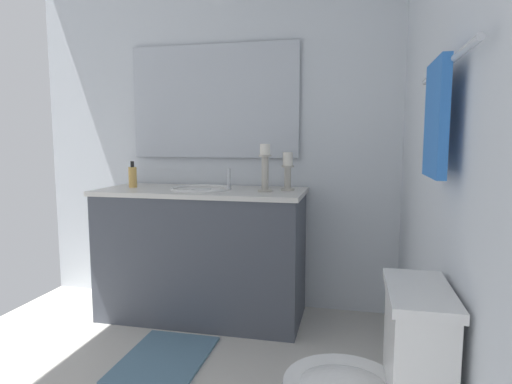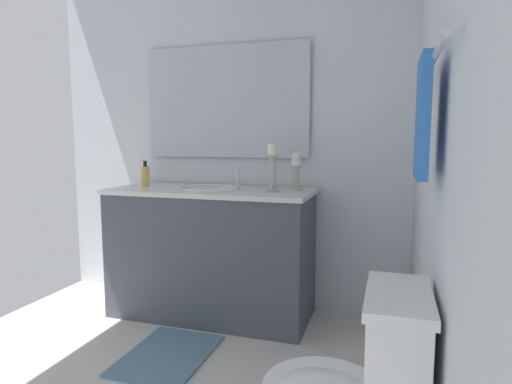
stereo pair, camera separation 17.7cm
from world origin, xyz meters
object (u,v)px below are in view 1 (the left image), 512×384
object	(u,v)px
towel_near_vanity	(436,119)
bath_mat	(164,359)
candle_holder_tall	(288,170)
vanity_cabinet	(202,253)
towel_bar	(445,66)
soap_bottle	(133,177)
mirror	(214,102)
sink_basin	(202,195)
candle_holder_short	(265,167)

from	to	relation	value
towel_near_vanity	bath_mat	distance (m)	1.84
candle_holder_tall	towel_near_vanity	world-z (taller)	towel_near_vanity
vanity_cabinet	bath_mat	bearing A→B (deg)	0.00
vanity_cabinet	towel_bar	size ratio (longest dim) A/B	1.68
towel_bar	soap_bottle	bearing A→B (deg)	-124.05
soap_bottle	towel_near_vanity	distance (m)	2.12
candle_holder_tall	mirror	bearing A→B (deg)	-110.70
vanity_cabinet	sink_basin	distance (m)	0.40
sink_basin	bath_mat	size ratio (longest dim) A/B	0.67
mirror	candle_holder_short	bearing A→B (deg)	54.69
candle_holder_short	towel_bar	size ratio (longest dim) A/B	0.37
vanity_cabinet	bath_mat	xyz separation A→B (m)	(0.62, 0.00, -0.43)
candle_holder_tall	towel_near_vanity	bearing A→B (deg)	28.31
soap_bottle	towel_bar	distance (m)	2.17
bath_mat	candle_holder_short	bearing A→B (deg)	143.81
mirror	candle_holder_tall	world-z (taller)	mirror
mirror	sink_basin	bearing A→B (deg)	0.20
mirror	towel_bar	xyz separation A→B (m)	(1.46, 1.25, -0.04)
towel_bar	bath_mat	world-z (taller)	towel_bar
bath_mat	soap_bottle	bearing A→B (deg)	-141.70
vanity_cabinet	mirror	world-z (taller)	mirror
candle_holder_short	soap_bottle	size ratio (longest dim) A/B	1.67
candle_holder_tall	bath_mat	bearing A→B (deg)	-39.28
soap_bottle	bath_mat	bearing A→B (deg)	38.30
vanity_cabinet	bath_mat	distance (m)	0.76
mirror	soap_bottle	world-z (taller)	mirror
soap_bottle	sink_basin	bearing A→B (deg)	89.32
towel_bar	towel_near_vanity	distance (m)	0.17
sink_basin	candle_holder_tall	size ratio (longest dim) A/B	1.63
vanity_cabinet	candle_holder_short	distance (m)	0.74
candle_holder_short	candle_holder_tall	bearing A→B (deg)	126.34
sink_basin	mirror	distance (m)	0.69
vanity_cabinet	candle_holder_short	size ratio (longest dim) A/B	4.57
sink_basin	soap_bottle	distance (m)	0.51
candle_holder_short	bath_mat	bearing A→B (deg)	-36.19
candle_holder_short	soap_bottle	distance (m)	0.94
mirror	candle_holder_short	size ratio (longest dim) A/B	4.06
candle_holder_short	towel_near_vanity	xyz separation A→B (m)	(1.15, 0.80, 0.23)
bath_mat	towel_near_vanity	bearing A→B (deg)	65.88
candle_holder_tall	towel_bar	world-z (taller)	towel_bar
candle_holder_tall	candle_holder_short	world-z (taller)	candle_holder_short
vanity_cabinet	towel_near_vanity	size ratio (longest dim) A/B	3.65
candle_holder_tall	soap_bottle	world-z (taller)	candle_holder_tall
mirror	bath_mat	bearing A→B (deg)	0.00
sink_basin	mirror	xyz separation A→B (m)	(-0.28, -0.00, 0.63)
vanity_cabinet	towel_near_vanity	world-z (taller)	towel_near_vanity
sink_basin	bath_mat	bearing A→B (deg)	-0.09
sink_basin	mirror	size ratio (longest dim) A/B	0.33
candle_holder_tall	sink_basin	bearing A→B (deg)	-83.30
mirror	candle_holder_tall	xyz separation A→B (m)	(0.21, 0.57, -0.46)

